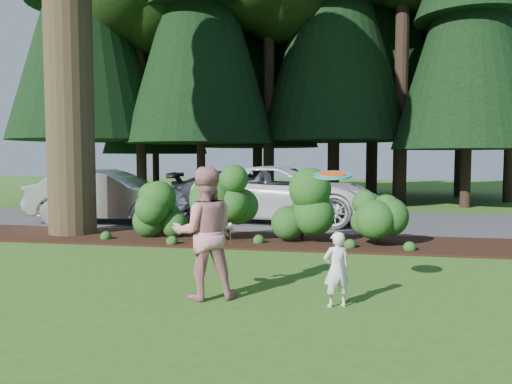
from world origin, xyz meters
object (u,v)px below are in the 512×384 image
Objects in this scene: car_dark_suv at (241,192)px; frisbee at (333,175)px; car_white_suv at (284,194)px; adult at (204,233)px; child at (337,269)px; car_silver_wagon at (110,196)px.

car_dark_suv is 11.67m from frisbee.
car_dark_suv is at bearing 47.82° from car_white_suv.
car_dark_suv is 2.72× the size of adult.
adult is 2.06m from frisbee.
car_dark_suv is 11.86m from child.
frisbee is (-0.07, 0.22, 1.31)m from child.
car_white_suv is 8.95m from frisbee.
car_silver_wagon reaches higher than child.
car_white_suv is 11.49× the size of frisbee.
frisbee reaches higher than child.
car_dark_suv is at bearing -101.86° from adult.
child is at bearing -160.34° from car_white_suv.
car_dark_suv reaches higher than child.
car_white_suv is 9.14m from child.
adult is at bearing -26.12° from child.
car_silver_wagon is 4.75× the size of child.
car_white_suv is 1.20× the size of car_dark_suv.
car_white_suv reaches higher than car_silver_wagon.
frisbee is (1.86, 0.13, 0.86)m from adult.
child is 1.33m from frisbee.
frisbee is (1.79, -8.73, 0.92)m from car_white_suv.
child is (3.78, -11.23, -0.27)m from car_dark_suv.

